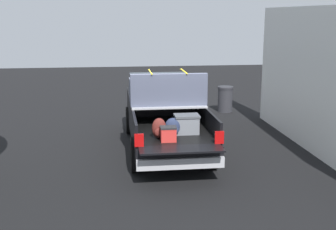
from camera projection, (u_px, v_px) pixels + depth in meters
ground_plane at (165, 148)px, 12.25m from camera, size 40.00×40.00×0.00m
pickup_truck at (164, 112)px, 12.38m from camera, size 6.05×2.06×2.23m
building_facade at (323, 82)px, 11.40m from camera, size 8.43×0.36×3.89m
trash_can at (225, 99)px, 16.80m from camera, size 0.60×0.60×0.98m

